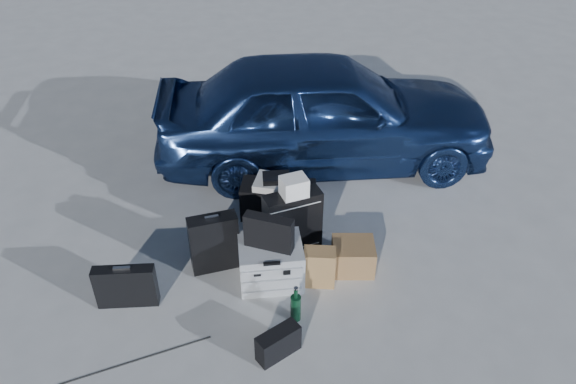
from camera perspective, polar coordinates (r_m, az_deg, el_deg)
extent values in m
plane|color=#BAB9B5|center=(4.77, 0.28, -11.94)|extent=(60.00, 60.00, 0.00)
imported|color=navy|center=(6.29, 3.71, 8.23)|extent=(3.71, 1.52, 1.26)
cube|color=#A7A9AC|center=(4.90, -1.77, -7.16)|extent=(0.56, 0.46, 0.39)
cube|color=black|center=(4.65, -1.96, -4.14)|extent=(0.42, 0.26, 0.31)
cube|color=black|center=(4.88, -16.14, -9.20)|extent=(0.50, 0.12, 0.39)
cube|color=black|center=(5.00, -7.51, -5.15)|extent=(0.45, 0.24, 0.56)
cube|color=black|center=(5.13, 0.46, -3.10)|extent=(0.56, 0.34, 0.63)
cube|color=white|center=(4.88, 0.62, 0.55)|extent=(0.27, 0.24, 0.18)
cube|color=black|center=(5.61, -0.99, -0.83)|extent=(0.78, 0.44, 0.37)
cube|color=white|center=(5.48, -1.22, 0.91)|extent=(0.48, 0.41, 0.07)
cube|color=black|center=(5.43, -1.21, 1.43)|extent=(0.26, 0.19, 0.06)
cube|color=#AD774B|center=(4.88, 3.20, -7.63)|extent=(0.29, 0.20, 0.36)
cube|color=olive|center=(5.07, 6.63, -6.52)|extent=(0.39, 0.35, 0.28)
cube|color=black|center=(4.39, -1.00, -15.11)|extent=(0.36, 0.30, 0.24)
cylinder|color=black|center=(4.59, 0.79, -11.31)|extent=(0.11, 0.11, 0.34)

